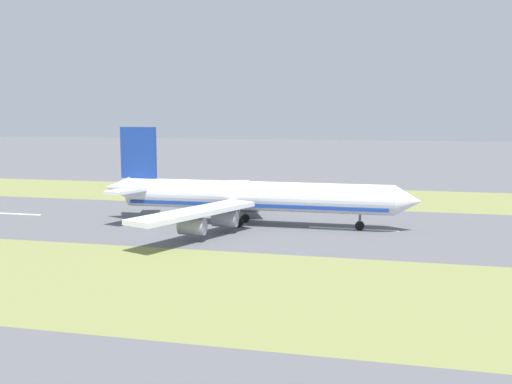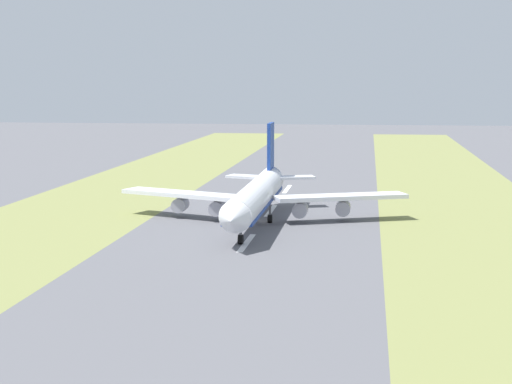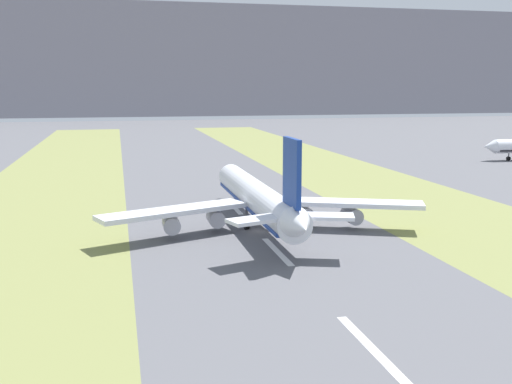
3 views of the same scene
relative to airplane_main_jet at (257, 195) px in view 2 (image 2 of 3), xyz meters
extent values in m
plane|color=#56565B|center=(-0.85, -3.48, -6.02)|extent=(800.00, 800.00, 0.00)
cube|color=olive|center=(-45.85, -3.48, -6.02)|extent=(40.00, 600.00, 0.01)
cube|color=olive|center=(44.15, -3.48, -6.02)|extent=(40.00, 600.00, 0.01)
cube|color=silver|center=(-0.85, -58.09, -6.01)|extent=(1.20, 18.00, 0.01)
cube|color=silver|center=(-0.85, -18.09, -6.01)|extent=(1.20, 18.00, 0.01)
cube|color=silver|center=(-0.85, 21.91, -6.01)|extent=(1.20, 18.00, 0.01)
cylinder|color=silver|center=(0.01, 1.91, 0.18)|extent=(6.21, 56.02, 6.00)
cone|color=silver|center=(0.12, 32.40, 0.18)|extent=(5.90, 5.02, 5.88)
cone|color=silver|center=(-0.11, -29.09, 0.98)|extent=(5.12, 6.02, 5.10)
cube|color=navy|center=(0.01, 1.91, -1.47)|extent=(5.90, 53.78, 0.70)
cube|color=silver|center=(-17.52, -5.25, -0.72)|extent=(29.16, 16.33, 0.90)
cube|color=silver|center=(17.48, -5.38, -0.72)|extent=(29.12, 16.52, 0.90)
cylinder|color=#93939E|center=(-9.01, -2.06, -3.17)|extent=(3.22, 4.81, 3.20)
cylinder|color=#93939E|center=(-18.02, -5.53, -3.17)|extent=(3.22, 4.81, 3.20)
cylinder|color=#93939E|center=(8.99, -2.13, -3.17)|extent=(3.22, 4.81, 3.20)
cylinder|color=#93939E|center=(17.98, -5.66, -3.17)|extent=(3.22, 4.81, 3.20)
cube|color=navy|center=(-0.09, -24.09, 8.68)|extent=(0.83, 8.00, 11.00)
cube|color=silver|center=(-5.59, -24.07, 1.18)|extent=(10.87, 7.24, 0.60)
cube|color=silver|center=(5.41, -24.12, 1.18)|extent=(10.87, 7.31, 0.60)
cylinder|color=#59595E|center=(0.09, 23.19, -3.52)|extent=(0.50, 0.50, 3.20)
cylinder|color=black|center=(0.09, 23.19, -5.12)|extent=(0.91, 1.80, 1.80)
cylinder|color=#59595E|center=(-2.60, -1.09, -3.52)|extent=(0.50, 0.50, 3.20)
cylinder|color=black|center=(-2.60, -1.09, -5.12)|extent=(0.91, 1.80, 1.80)
cylinder|color=#59595E|center=(2.60, -1.10, -3.52)|extent=(0.50, 0.50, 3.20)
cylinder|color=black|center=(2.60, -1.10, -5.12)|extent=(0.91, 1.80, 1.80)
camera|label=1|loc=(118.78, 30.56, 17.15)|focal=42.00mm
camera|label=2|loc=(-23.22, 177.96, 24.43)|focal=60.00mm
camera|label=3|loc=(-27.12, -115.48, 22.32)|focal=42.00mm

